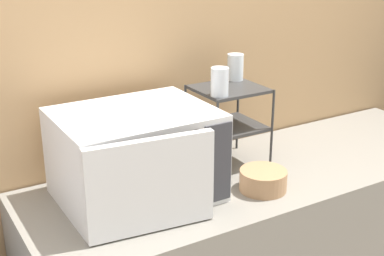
% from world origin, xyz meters
% --- Properties ---
extents(wall_back, '(8.00, 0.06, 2.60)m').
position_xyz_m(wall_back, '(0.00, 0.69, 1.30)').
color(wall_back, tan).
rests_on(wall_back, ground_plane).
extents(microwave, '(0.54, 0.49, 0.32)m').
position_xyz_m(microwave, '(-0.57, 0.36, 1.06)').
color(microwave, silver).
rests_on(microwave, counter).
extents(dish_rack, '(0.27, 0.25, 0.33)m').
position_xyz_m(dish_rack, '(-0.12, 0.44, 1.13)').
color(dish_rack, '#333333').
rests_on(dish_rack, counter).
extents(glass_front_left, '(0.07, 0.07, 0.11)m').
position_xyz_m(glass_front_left, '(-0.21, 0.37, 1.28)').
color(glass_front_left, silver).
rests_on(glass_front_left, dish_rack).
extents(glass_back_right, '(0.07, 0.07, 0.11)m').
position_xyz_m(glass_back_right, '(-0.03, 0.53, 1.28)').
color(glass_back_right, silver).
rests_on(glass_back_right, dish_rack).
extents(bowl, '(0.18, 0.18, 0.08)m').
position_xyz_m(bowl, '(-0.14, 0.18, 0.93)').
color(bowl, '#AD7F56').
rests_on(bowl, counter).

